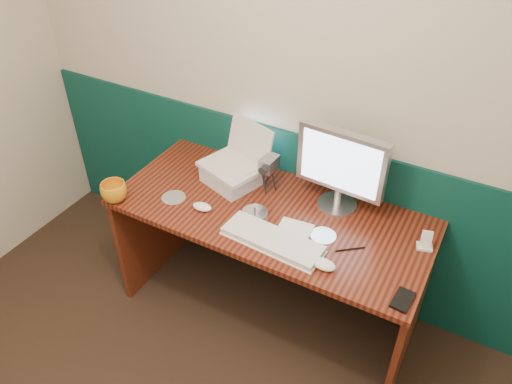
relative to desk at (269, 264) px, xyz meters
The scene contains 19 objects.
back_wall 0.95m from the desk, 89.08° to the left, with size 3.50×0.04×2.50m, color beige.
wainscot 0.38m from the desk, 89.05° to the left, with size 3.48×0.02×1.00m, color #08362B.
desk is the anchor object (origin of this frame).
laptop_riser 0.53m from the desk, 159.69° to the left, with size 0.26×0.22×0.09m, color silver.
laptop 0.67m from the desk, 159.69° to the left, with size 0.30×0.23×0.25m, color silver, non-canonical shape.
monitor 0.69m from the desk, 35.99° to the left, with size 0.45×0.13×0.45m, color silver, non-canonical shape.
keyboard 0.45m from the desk, 60.08° to the right, with size 0.48×0.16×0.03m, color white.
mouse_right 0.60m from the desk, 31.29° to the right, with size 0.11×0.07×0.04m, color white.
mouse_left 0.52m from the desk, 153.19° to the right, with size 0.10×0.06×0.03m, color white.
mug 0.91m from the desk, 157.51° to the right, with size 0.13×0.13×0.11m, color orange.
camcorder 0.50m from the desk, 120.87° to the left, with size 0.08×0.12×0.18m, color #A2A2A7, non-canonical shape.
cd_spindle 0.40m from the desk, 125.39° to the right, with size 0.13×0.13×0.03m, color silver.
cd_loose_a 0.63m from the desk, 163.41° to the right, with size 0.13×0.13×0.00m, color silver.
cd_loose_b 0.48m from the desk, ahead, with size 0.12×0.12×0.00m, color silver.
pen 0.59m from the desk, ahead, with size 0.01×0.01×0.14m, color black.
papers 0.42m from the desk, 18.89° to the right, with size 0.16×0.11×0.00m, color white.
dock 0.84m from the desk, ahead, with size 0.07×0.05×0.01m, color silver.
music_player 0.86m from the desk, ahead, with size 0.05×0.01×0.08m, color white.
pda 0.87m from the desk, 18.81° to the right, with size 0.07×0.12×0.01m, color black.
Camera 1 is at (0.86, -0.34, 2.34)m, focal length 35.00 mm.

